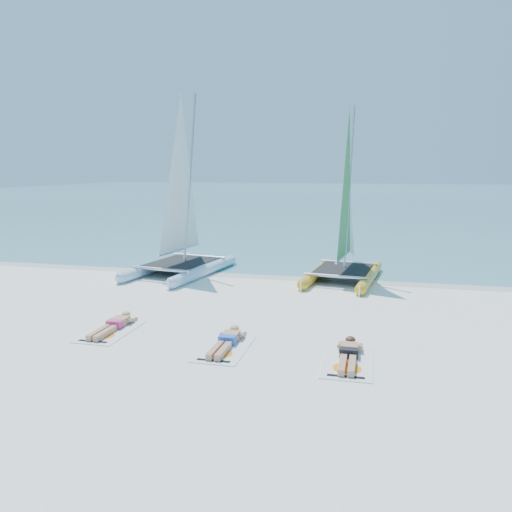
{
  "coord_description": "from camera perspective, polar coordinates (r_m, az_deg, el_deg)",
  "views": [
    {
      "loc": [
        3.31,
        -11.95,
        3.85
      ],
      "look_at": [
        0.16,
        1.2,
        1.47
      ],
      "focal_mm": 35.0,
      "sensor_mm": 36.0,
      "label": 1
    }
  ],
  "objects": [
    {
      "name": "towel_a",
      "position": [
        12.54,
        -16.34,
        -8.26
      ],
      "size": [
        1.0,
        1.85,
        0.02
      ],
      "primitive_type": "cube",
      "color": "white",
      "rests_on": "ground"
    },
    {
      "name": "towel_c",
      "position": [
        10.4,
        10.48,
        -11.84
      ],
      "size": [
        1.0,
        1.85,
        0.02
      ],
      "primitive_type": "cube",
      "color": "white",
      "rests_on": "ground"
    },
    {
      "name": "sunbather_c",
      "position": [
        10.54,
        10.55,
        -10.91
      ],
      "size": [
        0.37,
        1.73,
        0.26
      ],
      "color": "tan",
      "rests_on": "towel_c"
    },
    {
      "name": "sunbather_b",
      "position": [
        11.12,
        -3.36,
        -9.62
      ],
      "size": [
        0.37,
        1.73,
        0.26
      ],
      "color": "tan",
      "rests_on": "towel_b"
    },
    {
      "name": "towel_b",
      "position": [
        10.99,
        -3.64,
        -10.48
      ],
      "size": [
        1.0,
        1.85,
        0.02
      ],
      "primitive_type": "cube",
      "color": "white",
      "rests_on": "ground"
    },
    {
      "name": "sea",
      "position": [
        75.12,
        11.02,
        6.87
      ],
      "size": [
        140.0,
        115.0,
        0.01
      ],
      "primitive_type": "cube",
      "color": "#72BEBA",
      "rests_on": "ground"
    },
    {
      "name": "catamaran_yellow",
      "position": [
        17.9,
        10.35,
        3.79
      ],
      "size": [
        2.72,
        5.01,
        6.25
      ],
      "rotation": [
        0.0,
        0.0,
        -0.12
      ],
      "color": "yellow",
      "rests_on": "ground"
    },
    {
      "name": "ground",
      "position": [
        12.98,
        -1.93,
        -7.27
      ],
      "size": [
        140.0,
        140.0,
        0.0
      ],
      "primitive_type": "plane",
      "color": "white",
      "rests_on": "ground"
    },
    {
      "name": "wet_sand_strip",
      "position": [
        18.17,
        2.68,
        -2.25
      ],
      "size": [
        140.0,
        1.4,
        0.01
      ],
      "primitive_type": "cube",
      "color": "silver",
      "rests_on": "ground"
    },
    {
      "name": "sunbather_a",
      "position": [
        12.66,
        -15.93,
        -7.54
      ],
      "size": [
        0.37,
        1.73,
        0.26
      ],
      "color": "tan",
      "rests_on": "towel_a"
    },
    {
      "name": "catamaran_blue",
      "position": [
        18.52,
        -8.56,
        4.29
      ],
      "size": [
        3.17,
        5.34,
        6.86
      ],
      "rotation": [
        0.0,
        0.0,
        -0.16
      ],
      "color": "silver",
      "rests_on": "ground"
    }
  ]
}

